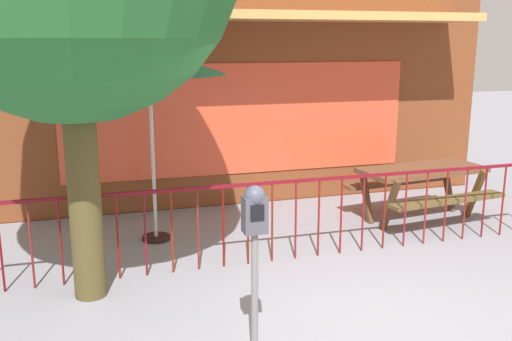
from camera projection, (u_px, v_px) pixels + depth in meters
name	position (u px, v px, depth m)	size (l,w,h in m)	color
ground	(363.00, 328.00, 5.13)	(40.00, 40.00, 0.00)	gray
pub_storefront	(237.00, 46.00, 8.67)	(8.31, 1.51, 4.88)	#431912
patio_fence_front	(296.00, 205.00, 6.61)	(7.01, 0.04, 0.97)	maroon
picnic_table_left	(422.00, 179.00, 8.07)	(1.94, 1.56, 0.79)	brown
patio_umbrella	(149.00, 62.00, 6.87)	(1.88, 1.88, 2.46)	black
parking_meter_near	(255.00, 228.00, 4.35)	(0.18, 0.17, 1.47)	slate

